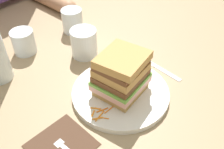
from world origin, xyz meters
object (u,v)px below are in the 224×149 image
object	(u,v)px
main_plate	(120,93)
knife	(155,65)
juice_glass	(84,44)
napkin_dark	(61,145)
sandwich	(121,74)
empty_tumbler_0	(72,21)
empty_tumbler_1	(24,42)

from	to	relation	value
main_plate	knife	world-z (taller)	main_plate
main_plate	juice_glass	xyz separation A→B (m)	(0.06, 0.20, 0.03)
main_plate	napkin_dark	size ratio (longest dim) A/B	2.02
napkin_dark	juice_glass	distance (m)	0.34
main_plate	sandwich	xyz separation A→B (m)	(-0.00, -0.00, 0.07)
napkin_dark	empty_tumbler_0	xyz separation A→B (m)	(0.34, 0.33, 0.04)
sandwich	juice_glass	world-z (taller)	sandwich
sandwich	empty_tumbler_1	xyz separation A→B (m)	(-0.05, 0.36, -0.04)
sandwich	knife	size ratio (longest dim) A/B	0.68
sandwich	knife	xyz separation A→B (m)	(0.16, -0.00, -0.07)
empty_tumbler_0	empty_tumbler_1	bearing A→B (deg)	172.90
sandwich	napkin_dark	size ratio (longest dim) A/B	1.06
main_plate	napkin_dark	world-z (taller)	main_plate
napkin_dark	empty_tumbler_1	xyz separation A→B (m)	(0.16, 0.35, 0.04)
empty_tumbler_0	main_plate	bearing A→B (deg)	-112.37
main_plate	juice_glass	world-z (taller)	juice_glass
sandwich	main_plate	bearing A→B (deg)	80.68
knife	empty_tumbler_1	distance (m)	0.42
empty_tumbler_0	sandwich	bearing A→B (deg)	-112.34
main_plate	empty_tumbler_1	world-z (taller)	empty_tumbler_1
sandwich	empty_tumbler_0	world-z (taller)	sandwich
sandwich	napkin_dark	bearing A→B (deg)	179.66
sandwich	empty_tumbler_1	distance (m)	0.36
napkin_dark	knife	bearing A→B (deg)	-0.38
napkin_dark	empty_tumbler_1	bearing A→B (deg)	66.08
empty_tumbler_0	napkin_dark	bearing A→B (deg)	-136.09
knife	empty_tumbler_0	bearing A→B (deg)	94.46
juice_glass	empty_tumbler_1	world-z (taller)	juice_glass
sandwich	empty_tumbler_0	bearing A→B (deg)	67.66
sandwich	juice_glass	bearing A→B (deg)	72.26
sandwich	empty_tumbler_1	size ratio (longest dim) A/B	1.79
knife	empty_tumbler_0	world-z (taller)	empty_tumbler_0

